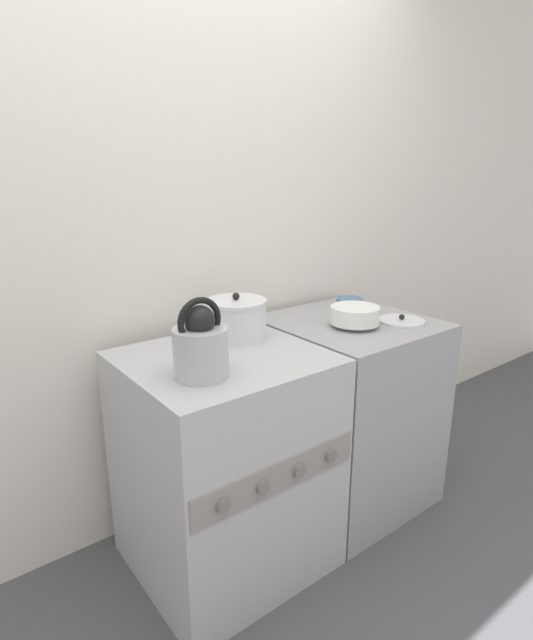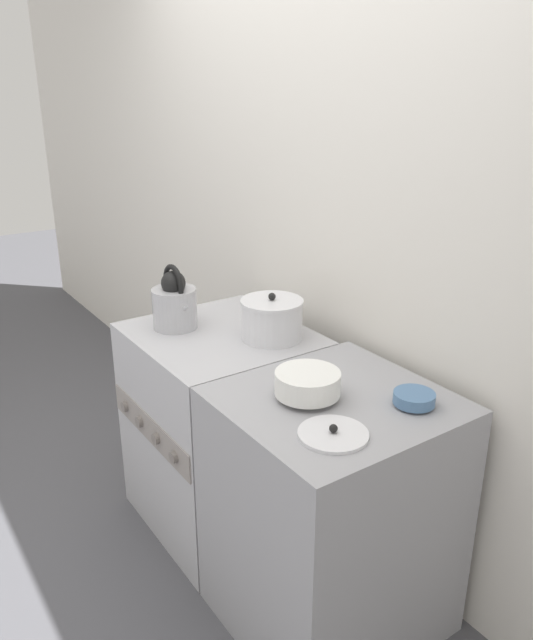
% 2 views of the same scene
% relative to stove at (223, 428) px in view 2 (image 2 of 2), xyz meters
% --- Properties ---
extents(ground_plane, '(12.00, 12.00, 0.00)m').
position_rel_stove_xyz_m(ground_plane, '(0.00, -0.31, -0.42)').
color(ground_plane, '#4C4C51').
extents(wall_back, '(7.00, 0.06, 2.50)m').
position_rel_stove_xyz_m(wall_back, '(0.00, 0.42, 0.83)').
color(wall_back, silver).
rests_on(wall_back, ground_plane).
extents(stove, '(0.68, 0.65, 0.84)m').
position_rel_stove_xyz_m(stove, '(0.00, 0.00, 0.00)').
color(stove, '#B2B2B7').
rests_on(stove, ground_plane).
extents(counter, '(0.64, 0.66, 0.85)m').
position_rel_stove_xyz_m(counter, '(0.67, 0.02, 0.00)').
color(counter, '#99999E').
rests_on(counter, ground_plane).
extents(kettle, '(0.21, 0.17, 0.26)m').
position_rel_stove_xyz_m(kettle, '(-0.15, -0.11, 0.52)').
color(kettle, '#B2B2B7').
rests_on(kettle, stove).
extents(cooking_pot, '(0.24, 0.24, 0.18)m').
position_rel_stove_xyz_m(cooking_pot, '(0.15, 0.14, 0.50)').
color(cooking_pot, silver).
rests_on(cooking_pot, stove).
extents(enamel_bowl, '(0.20, 0.20, 0.09)m').
position_rel_stove_xyz_m(enamel_bowl, '(0.61, -0.05, 0.47)').
color(enamel_bowl, white).
rests_on(enamel_bowl, counter).
extents(small_ceramic_bowl, '(0.12, 0.12, 0.04)m').
position_rel_stove_xyz_m(small_ceramic_bowl, '(0.83, 0.18, 0.45)').
color(small_ceramic_bowl, '#4C729E').
rests_on(small_ceramic_bowl, counter).
extents(loose_pot_lid, '(0.20, 0.20, 0.03)m').
position_rel_stove_xyz_m(loose_pot_lid, '(0.82, -0.12, 0.43)').
color(loose_pot_lid, silver).
rests_on(loose_pot_lid, counter).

